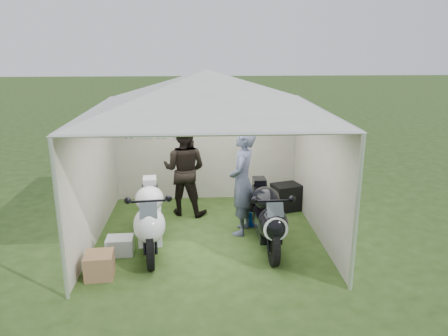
{
  "coord_description": "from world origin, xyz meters",
  "views": [
    {
      "loc": [
        -0.13,
        -7.45,
        3.43
      ],
      "look_at": [
        0.31,
        0.35,
        1.18
      ],
      "focal_mm": 35.0,
      "sensor_mm": 36.0,
      "label": 1
    }
  ],
  "objects_px": {
    "person_dark_jacket": "(184,170)",
    "equipment_box": "(286,197)",
    "motorcycle_black": "(267,215)",
    "crate_0": "(120,246)",
    "canopy_tent": "(207,95)",
    "motorcycle_white": "(150,216)",
    "person_blue_jacket": "(242,182)",
    "paddock_stand": "(258,217)",
    "crate_1": "(99,265)"
  },
  "relations": [
    {
      "from": "canopy_tent",
      "to": "paddock_stand",
      "type": "bearing_deg",
      "value": 20.65
    },
    {
      "from": "crate_0",
      "to": "crate_1",
      "type": "distance_m",
      "value": 0.75
    },
    {
      "from": "motorcycle_black",
      "to": "equipment_box",
      "type": "distance_m",
      "value": 1.89
    },
    {
      "from": "motorcycle_black",
      "to": "crate_1",
      "type": "relative_size",
      "value": 5.1
    },
    {
      "from": "motorcycle_white",
      "to": "person_dark_jacket",
      "type": "bearing_deg",
      "value": 66.37
    },
    {
      "from": "motorcycle_white",
      "to": "equipment_box",
      "type": "relative_size",
      "value": 3.99
    },
    {
      "from": "person_blue_jacket",
      "to": "crate_0",
      "type": "distance_m",
      "value": 2.41
    },
    {
      "from": "person_blue_jacket",
      "to": "person_dark_jacket",
      "type": "bearing_deg",
      "value": -116.82
    },
    {
      "from": "person_dark_jacket",
      "to": "motorcycle_white",
      "type": "bearing_deg",
      "value": 89.27
    },
    {
      "from": "motorcycle_black",
      "to": "canopy_tent",
      "type": "bearing_deg",
      "value": 147.94
    },
    {
      "from": "motorcycle_black",
      "to": "crate_0",
      "type": "distance_m",
      "value": 2.54
    },
    {
      "from": "motorcycle_black",
      "to": "person_dark_jacket",
      "type": "relative_size",
      "value": 1.13
    },
    {
      "from": "canopy_tent",
      "to": "equipment_box",
      "type": "bearing_deg",
      "value": 34.06
    },
    {
      "from": "paddock_stand",
      "to": "equipment_box",
      "type": "xyz_separation_m",
      "value": [
        0.69,
        0.76,
        0.13
      ]
    },
    {
      "from": "motorcycle_black",
      "to": "paddock_stand",
      "type": "relative_size",
      "value": 5.32
    },
    {
      "from": "canopy_tent",
      "to": "motorcycle_white",
      "type": "relative_size",
      "value": 2.54
    },
    {
      "from": "canopy_tent",
      "to": "person_blue_jacket",
      "type": "height_order",
      "value": "canopy_tent"
    },
    {
      "from": "motorcycle_white",
      "to": "person_blue_jacket",
      "type": "distance_m",
      "value": 1.78
    },
    {
      "from": "person_dark_jacket",
      "to": "equipment_box",
      "type": "relative_size",
      "value": 3.38
    },
    {
      "from": "motorcycle_black",
      "to": "equipment_box",
      "type": "relative_size",
      "value": 3.83
    },
    {
      "from": "equipment_box",
      "to": "crate_1",
      "type": "distance_m",
      "value": 4.23
    },
    {
      "from": "canopy_tent",
      "to": "crate_1",
      "type": "relative_size",
      "value": 13.46
    },
    {
      "from": "canopy_tent",
      "to": "crate_0",
      "type": "height_order",
      "value": "canopy_tent"
    },
    {
      "from": "motorcycle_black",
      "to": "crate_0",
      "type": "xyz_separation_m",
      "value": [
        -2.5,
        -0.12,
        -0.44
      ]
    },
    {
      "from": "paddock_stand",
      "to": "crate_1",
      "type": "relative_size",
      "value": 0.96
    },
    {
      "from": "motorcycle_black",
      "to": "paddock_stand",
      "type": "height_order",
      "value": "motorcycle_black"
    },
    {
      "from": "canopy_tent",
      "to": "paddock_stand",
      "type": "relative_size",
      "value": 14.04
    },
    {
      "from": "person_dark_jacket",
      "to": "equipment_box",
      "type": "bearing_deg",
      "value": -160.38
    },
    {
      "from": "person_dark_jacket",
      "to": "crate_0",
      "type": "distance_m",
      "value": 2.21
    },
    {
      "from": "motorcycle_white",
      "to": "crate_0",
      "type": "relative_size",
      "value": 5.06
    },
    {
      "from": "canopy_tent",
      "to": "person_blue_jacket",
      "type": "distance_m",
      "value": 1.71
    },
    {
      "from": "canopy_tent",
      "to": "equipment_box",
      "type": "height_order",
      "value": "canopy_tent"
    },
    {
      "from": "paddock_stand",
      "to": "person_dark_jacket",
      "type": "bearing_deg",
      "value": 154.7
    },
    {
      "from": "person_blue_jacket",
      "to": "crate_0",
      "type": "height_order",
      "value": "person_blue_jacket"
    },
    {
      "from": "equipment_box",
      "to": "person_blue_jacket",
      "type": "bearing_deg",
      "value": -133.62
    },
    {
      "from": "paddock_stand",
      "to": "person_blue_jacket",
      "type": "bearing_deg",
      "value": -136.59
    },
    {
      "from": "motorcycle_black",
      "to": "person_dark_jacket",
      "type": "xyz_separation_m",
      "value": [
        -1.45,
        1.65,
        0.36
      ]
    },
    {
      "from": "canopy_tent",
      "to": "crate_1",
      "type": "bearing_deg",
      "value": -139.1
    },
    {
      "from": "crate_1",
      "to": "person_blue_jacket",
      "type": "bearing_deg",
      "value": 32.82
    },
    {
      "from": "canopy_tent",
      "to": "person_blue_jacket",
      "type": "relative_size",
      "value": 2.86
    },
    {
      "from": "canopy_tent",
      "to": "equipment_box",
      "type": "distance_m",
      "value": 3.06
    },
    {
      "from": "person_dark_jacket",
      "to": "canopy_tent",
      "type": "bearing_deg",
      "value": 130.63
    },
    {
      "from": "person_blue_jacket",
      "to": "crate_0",
      "type": "relative_size",
      "value": 4.48
    },
    {
      "from": "equipment_box",
      "to": "crate_1",
      "type": "bearing_deg",
      "value": -142.36
    },
    {
      "from": "canopy_tent",
      "to": "person_blue_jacket",
      "type": "bearing_deg",
      "value": 3.23
    },
    {
      "from": "motorcycle_white",
      "to": "crate_1",
      "type": "distance_m",
      "value": 1.18
    },
    {
      "from": "motorcycle_black",
      "to": "paddock_stand",
      "type": "distance_m",
      "value": 1.07
    },
    {
      "from": "motorcycle_white",
      "to": "person_dark_jacket",
      "type": "relative_size",
      "value": 1.18
    },
    {
      "from": "person_blue_jacket",
      "to": "equipment_box",
      "type": "relative_size",
      "value": 3.54
    },
    {
      "from": "crate_0",
      "to": "paddock_stand",
      "type": "bearing_deg",
      "value": 23.76
    }
  ]
}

